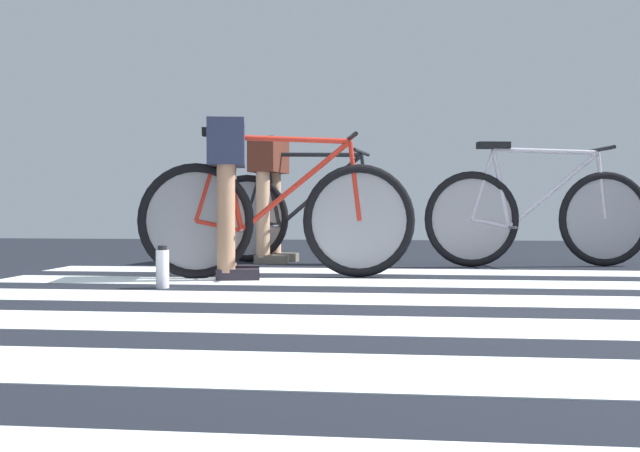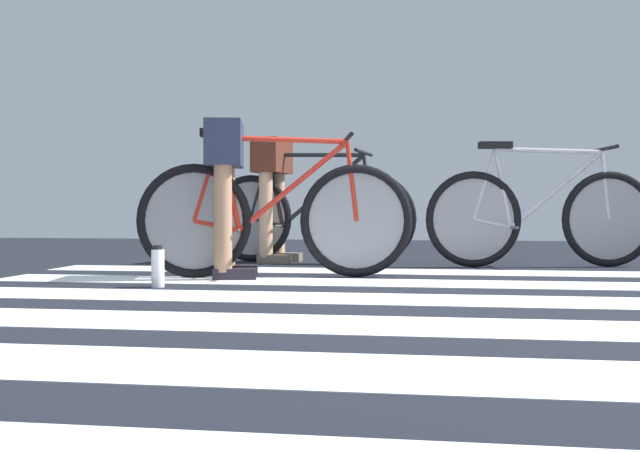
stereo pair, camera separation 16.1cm
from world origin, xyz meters
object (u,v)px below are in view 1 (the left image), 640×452
(bicycle_3_of_3, at_px, (306,215))
(water_bottle, at_px, (162,268))
(bicycle_2_of_3, at_px, (538,215))
(cyclist_3_of_3, at_px, (269,182))
(cyclist_1_of_3, at_px, (228,177))
(bicycle_1_of_3, at_px, (278,216))

(bicycle_3_of_3, bearing_deg, water_bottle, -97.03)
(bicycle_2_of_3, height_order, water_bottle, bicycle_2_of_3)
(water_bottle, bearing_deg, cyclist_3_of_3, 82.92)
(cyclist_1_of_3, height_order, water_bottle, cyclist_1_of_3)
(bicycle_1_of_3, bearing_deg, cyclist_3_of_3, 91.20)
(cyclist_3_of_3, bearing_deg, bicycle_2_of_3, 2.96)
(bicycle_2_of_3, bearing_deg, bicycle_1_of_3, -158.53)
(bicycle_1_of_3, bearing_deg, water_bottle, -141.42)
(cyclist_1_of_3, relative_size, bicycle_2_of_3, 0.57)
(bicycle_2_of_3, height_order, cyclist_3_of_3, cyclist_3_of_3)
(cyclist_3_of_3, bearing_deg, water_bottle, -87.93)
(bicycle_3_of_3, height_order, water_bottle, bicycle_3_of_3)
(cyclist_1_of_3, xyz_separation_m, water_bottle, (-0.23, -0.57, -0.52))
(cyclist_1_of_3, xyz_separation_m, bicycle_3_of_3, (0.32, 1.32, -0.25))
(bicycle_1_of_3, xyz_separation_m, bicycle_3_of_3, (0.02, 1.26, 0.00))
(cyclist_1_of_3, xyz_separation_m, bicycle_2_of_3, (2.10, 1.14, -0.25))
(cyclist_1_of_3, bearing_deg, water_bottle, -122.99)
(cyclist_3_of_3, bearing_deg, cyclist_1_of_3, -81.46)
(bicycle_3_of_3, relative_size, water_bottle, 7.43)
(water_bottle, bearing_deg, cyclist_1_of_3, 68.34)
(bicycle_1_of_3, relative_size, bicycle_3_of_3, 0.99)
(bicycle_2_of_3, bearing_deg, cyclist_3_of_3, 164.27)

